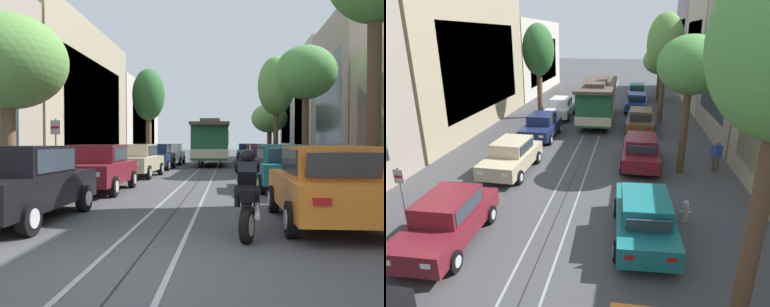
# 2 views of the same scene
# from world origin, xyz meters

# --- Properties ---
(ground_plane) EXTENTS (160.00, 160.00, 0.00)m
(ground_plane) POSITION_xyz_m (0.00, 19.82, 0.00)
(ground_plane) COLOR #424244
(trolley_track_rails) EXTENTS (1.14, 57.55, 0.01)m
(trolley_track_rails) POSITION_xyz_m (0.00, 22.77, 0.00)
(trolley_track_rails) COLOR gray
(trolley_track_rails) RESTS_ON ground
(building_facade_left) EXTENTS (5.79, 49.25, 9.51)m
(building_facade_left) POSITION_xyz_m (-10.25, 21.76, 4.37)
(building_facade_left) COLOR gray
(building_facade_left) RESTS_ON ground
(building_facade_right) EXTENTS (5.90, 49.25, 10.75)m
(building_facade_right) POSITION_xyz_m (10.23, 24.21, 4.77)
(building_facade_right) COLOR #BCAD93
(building_facade_right) RESTS_ON ground
(parked_car_maroon_second_left) EXTENTS (2.05, 4.38, 1.58)m
(parked_car_maroon_second_left) POSITION_xyz_m (-3.09, 8.51, 0.80)
(parked_car_maroon_second_left) COLOR maroon
(parked_car_maroon_second_left) RESTS_ON ground
(parked_car_beige_mid_left) EXTENTS (2.13, 4.42, 1.58)m
(parked_car_beige_mid_left) POSITION_xyz_m (-3.11, 14.59, 0.80)
(parked_car_beige_mid_left) COLOR #C1B28E
(parked_car_beige_mid_left) RESTS_ON ground
(parked_car_navy_fourth_left) EXTENTS (2.01, 4.37, 1.58)m
(parked_car_navy_fourth_left) POSITION_xyz_m (-3.15, 20.40, 0.80)
(parked_car_navy_fourth_left) COLOR #19234C
(parked_car_navy_fourth_left) RESTS_ON ground
(parked_car_white_fifth_left) EXTENTS (2.01, 4.37, 1.58)m
(parked_car_white_fifth_left) POSITION_xyz_m (-3.13, 26.38, 0.80)
(parked_car_white_fifth_left) COLOR silver
(parked_car_white_fifth_left) RESTS_ON ground
(parked_car_teal_second_right) EXTENTS (2.15, 4.42, 1.58)m
(parked_car_teal_second_right) POSITION_xyz_m (3.14, 9.67, 0.80)
(parked_car_teal_second_right) COLOR #196B70
(parked_car_teal_second_right) RESTS_ON ground
(parked_car_maroon_mid_right) EXTENTS (2.05, 4.38, 1.58)m
(parked_car_maroon_mid_right) POSITION_xyz_m (3.14, 16.40, 0.80)
(parked_car_maroon_mid_right) COLOR maroon
(parked_car_maroon_mid_right) RESTS_ON ground
(parked_car_brown_fourth_right) EXTENTS (2.11, 4.41, 1.58)m
(parked_car_brown_fourth_right) POSITION_xyz_m (3.22, 23.07, 0.80)
(parked_car_brown_fourth_right) COLOR brown
(parked_car_brown_fourth_right) RESTS_ON ground
(parked_car_blue_fifth_right) EXTENTS (2.10, 4.41, 1.58)m
(parked_car_blue_fifth_right) POSITION_xyz_m (3.01, 29.76, 0.80)
(parked_car_blue_fifth_right) COLOR #233D93
(parked_car_blue_fifth_right) RESTS_ON ground
(parked_car_teal_sixth_right) EXTENTS (2.07, 4.39, 1.58)m
(parked_car_teal_sixth_right) POSITION_xyz_m (3.06, 35.91, 0.80)
(parked_car_teal_sixth_right) COLOR #196B70
(parked_car_teal_sixth_right) RESTS_ON ground
(street_tree_kerb_left_second) EXTENTS (2.46, 2.58, 7.26)m
(street_tree_kerb_left_second) POSITION_xyz_m (-4.77, 26.14, 5.20)
(street_tree_kerb_left_second) COLOR brown
(street_tree_kerb_left_second) RESTS_ON ground
(street_tree_kerb_right_second) EXTENTS (3.00, 2.97, 6.44)m
(street_tree_kerb_right_second) POSITION_xyz_m (5.06, 15.85, 5.06)
(street_tree_kerb_right_second) COLOR #4C3826
(street_tree_kerb_right_second) RESTS_ON ground
(street_tree_kerb_right_mid) EXTENTS (2.65, 2.33, 7.95)m
(street_tree_kerb_right_mid) POSITION_xyz_m (4.73, 25.73, 5.72)
(street_tree_kerb_right_mid) COLOR brown
(street_tree_kerb_right_mid) RESTS_ON ground
(street_tree_kerb_right_fourth) EXTENTS (3.44, 3.02, 5.40)m
(street_tree_kerb_right_fourth) POSITION_xyz_m (5.20, 35.32, 3.96)
(street_tree_kerb_right_fourth) COLOR #4C3826
(street_tree_kerb_right_fourth) RESTS_ON ground
(cable_car_trolley) EXTENTS (2.71, 9.16, 3.28)m
(cable_car_trolley) POSITION_xyz_m (-0.00, 25.23, 1.66)
(cable_car_trolley) COLOR #1E5B38
(cable_car_trolley) RESTS_ON ground
(pedestrian_on_right_pavement) EXTENTS (0.55, 0.39, 1.59)m
(pedestrian_on_right_pavement) POSITION_xyz_m (6.77, 16.15, 0.89)
(pedestrian_on_right_pavement) COLOR #4C4233
(pedestrian_on_right_pavement) RESTS_ON ground
(fire_hydrant) EXTENTS (0.40, 0.22, 0.84)m
(fire_hydrant) POSITION_xyz_m (4.64, 10.97, 0.42)
(fire_hydrant) COLOR #B2B2B7
(fire_hydrant) RESTS_ON ground
(street_sign_post) EXTENTS (0.36, 0.07, 2.47)m
(street_sign_post) POSITION_xyz_m (-4.58, 8.57, 1.55)
(street_sign_post) COLOR slate
(street_sign_post) RESTS_ON ground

